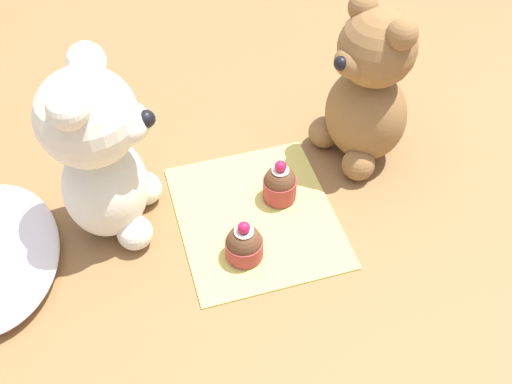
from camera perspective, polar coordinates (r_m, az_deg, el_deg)
name	(u,v)px	position (r m, az deg, el deg)	size (l,w,h in m)	color
ground_plane	(256,217)	(0.91, 0.00, -2.35)	(4.00, 4.00, 0.00)	olive
knitted_placemat	(256,215)	(0.91, 0.00, -2.23)	(0.27, 0.23, 0.01)	#E0D166
teddy_bear_cream	(100,154)	(0.83, -14.65, 3.52)	(0.17, 0.16, 0.28)	silver
teddy_bear_tan	(367,92)	(0.94, 10.57, 9.34)	(0.17, 0.16, 0.27)	olive
cupcake_near_cream_bear	(244,244)	(0.84, -1.13, -4.94)	(0.05, 0.05, 0.07)	#993333
cupcake_near_tan_bear	(280,184)	(0.91, 2.28, 0.81)	(0.05, 0.05, 0.07)	#993333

